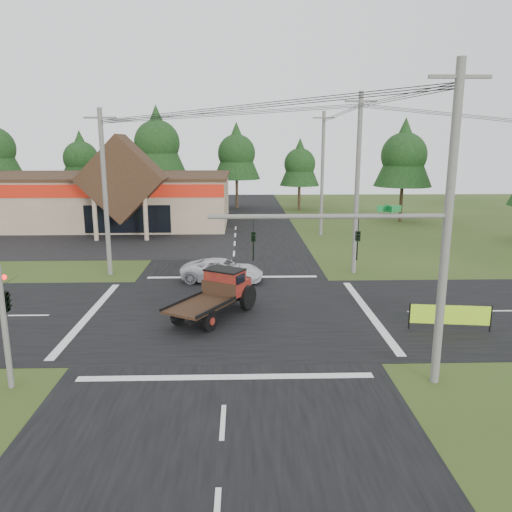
{
  "coord_description": "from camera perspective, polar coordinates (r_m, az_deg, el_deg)",
  "views": [
    {
      "loc": [
        0.62,
        -23.8,
        8.34
      ],
      "look_at": [
        1.41,
        3.44,
        2.2
      ],
      "focal_mm": 35.0,
      "sensor_mm": 36.0,
      "label": 1
    }
  ],
  "objects": [
    {
      "name": "utility_pole_n",
      "position": [
        46.46,
        7.59,
        9.39
      ],
      "size": [
        2.0,
        0.3,
        11.2
      ],
      "color": "#595651",
      "rests_on": "ground"
    },
    {
      "name": "utility_pole_nw",
      "position": [
        33.07,
        -16.88,
        7.04
      ],
      "size": [
        2.0,
        0.3,
        10.5
      ],
      "color": "#595651",
      "rests_on": "ground"
    },
    {
      "name": "traffic_signal_corner",
      "position": [
        18.99,
        -26.95,
        -3.42
      ],
      "size": [
        0.53,
        2.48,
        4.4
      ],
      "color": "#595651",
      "rests_on": "ground"
    },
    {
      "name": "tree_row_d",
      "position": [
        65.81,
        -2.24,
        11.86
      ],
      "size": [
        6.16,
        6.16,
        11.11
      ],
      "color": "#332316",
      "rests_on": "ground"
    },
    {
      "name": "white_pickup",
      "position": [
        30.88,
        -3.86,
        -1.66
      ],
      "size": [
        5.35,
        3.16,
        1.4
      ],
      "primitive_type": "imported",
      "rotation": [
        0.0,
        0.0,
        1.39
      ],
      "color": "silver",
      "rests_on": "ground"
    },
    {
      "name": "utility_pole_nr",
      "position": [
        17.9,
        21.02,
        3.16
      ],
      "size": [
        2.0,
        0.3,
        11.0
      ],
      "color": "#595651",
      "rests_on": "ground"
    },
    {
      "name": "road_ew",
      "position": [
        25.22,
        -2.99,
        -6.6
      ],
      "size": [
        120.0,
        12.0,
        0.02
      ],
      "primitive_type": "cube",
      "color": "black",
      "rests_on": "ground"
    },
    {
      "name": "tree_row_c",
      "position": [
        65.66,
        -11.25,
        12.8
      ],
      "size": [
        7.28,
        7.28,
        13.13
      ],
      "color": "#332316",
      "rests_on": "ground"
    },
    {
      "name": "ground",
      "position": [
        25.22,
        -2.99,
        -6.63
      ],
      "size": [
        120.0,
        120.0,
        0.0
      ],
      "primitive_type": "plane",
      "color": "#2D4017",
      "rests_on": "ground"
    },
    {
      "name": "utility_pole_ne",
      "position": [
        32.73,
        11.5,
        8.16
      ],
      "size": [
        2.0,
        0.3,
        11.5
      ],
      "color": "#595651",
      "rests_on": "ground"
    },
    {
      "name": "roadside_banner",
      "position": [
        24.47,
        21.27,
        -6.58
      ],
      "size": [
        3.65,
        0.6,
        1.25
      ],
      "primitive_type": null,
      "rotation": [
        0.0,
        0.0,
        -0.13
      ],
      "color": "#A2DA1D",
      "rests_on": "ground"
    },
    {
      "name": "tree_row_b",
      "position": [
        68.97,
        -19.4,
        10.64
      ],
      "size": [
        5.6,
        5.6,
        10.1
      ],
      "color": "#332316",
      "rests_on": "ground"
    },
    {
      "name": "tree_side_ne",
      "position": [
        56.54,
        16.57,
        11.21
      ],
      "size": [
        6.16,
        6.16,
        11.11
      ],
      "color": "#332316",
      "rests_on": "ground"
    },
    {
      "name": "parking_apron",
      "position": [
        45.98,
        -20.17,
        1.49
      ],
      "size": [
        28.0,
        14.0,
        0.02
      ],
      "primitive_type": "cube",
      "color": "black",
      "rests_on": "ground"
    },
    {
      "name": "tree_row_e",
      "position": [
        64.26,
        5.03,
        10.6
      ],
      "size": [
        5.04,
        5.04,
        9.09
      ],
      "color": "#332316",
      "rests_on": "ground"
    },
    {
      "name": "traffic_signal_mast",
      "position": [
        17.55,
        15.63,
        -0.67
      ],
      "size": [
        8.12,
        0.24,
        7.0
      ],
      "color": "#595651",
      "rests_on": "ground"
    },
    {
      "name": "antique_flatbed_truck",
      "position": [
        24.4,
        -4.94,
        -4.52
      ],
      "size": [
        4.58,
        5.73,
        2.27
      ],
      "primitive_type": null,
      "rotation": [
        0.0,
        0.0,
        -0.54
      ],
      "color": "maroon",
      "rests_on": "ground"
    },
    {
      "name": "cvs_building",
      "position": [
        56.08,
        -18.69,
        6.35
      ],
      "size": [
        30.4,
        18.2,
        9.19
      ],
      "color": "gray",
      "rests_on": "ground"
    },
    {
      "name": "road_ns",
      "position": [
        25.22,
        -2.99,
        -6.61
      ],
      "size": [
        12.0,
        120.0,
        0.02
      ],
      "primitive_type": "cube",
      "color": "black",
      "rests_on": "ground"
    }
  ]
}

